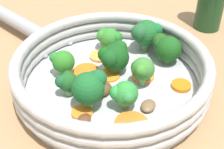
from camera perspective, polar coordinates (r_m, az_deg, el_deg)
ground_plane at (r=0.48m, az=0.00°, el=-2.74°), size 4.00×4.00×0.00m
skillet at (r=0.47m, az=0.00°, el=-2.11°), size 0.27×0.27×0.01m
skillet_rim_wall at (r=0.45m, az=0.00°, el=0.97°), size 0.29×0.29×0.05m
skillet_handle at (r=0.62m, az=-16.56°, el=8.99°), size 0.05×0.21×0.03m
skillet_rivet_left at (r=0.56m, az=-7.66°, el=5.76°), size 0.01×0.01×0.01m
skillet_rivet_right at (r=0.53m, az=-12.14°, el=3.42°), size 0.01×0.01×0.01m
carrot_slice_0 at (r=0.52m, az=-2.28°, el=3.36°), size 0.05×0.05×0.00m
carrot_slice_1 at (r=0.40m, az=3.59°, el=-9.13°), size 0.04×0.04×0.01m
carrot_slice_2 at (r=0.48m, az=5.70°, el=-0.31°), size 0.04×0.04×0.00m
carrot_slice_3 at (r=0.48m, az=-0.55°, el=-0.13°), size 0.04×0.04×0.00m
carrot_slice_4 at (r=0.46m, az=-4.08°, el=-2.20°), size 0.05×0.05×0.00m
carrot_slice_5 at (r=0.47m, az=12.52°, el=-1.99°), size 0.03×0.03×0.01m
carrot_slice_6 at (r=0.49m, az=-4.72°, el=0.57°), size 0.05×0.05×0.00m
carrot_slice_7 at (r=0.42m, az=-5.52°, el=-6.97°), size 0.04×0.04×0.00m
broccoli_floret_0 at (r=0.41m, az=-4.05°, el=-2.20°), size 0.05×0.04×0.06m
broccoli_floret_1 at (r=0.44m, az=-8.19°, el=-1.25°), size 0.03×0.03×0.04m
broccoli_floret_2 at (r=0.53m, az=-0.57°, el=6.71°), size 0.04×0.04×0.04m
broccoli_floret_3 at (r=0.47m, az=0.36°, el=3.31°), size 0.05×0.04×0.05m
broccoli_floret_4 at (r=0.48m, az=-8.96°, el=2.37°), size 0.04×0.03×0.04m
broccoli_floret_5 at (r=0.45m, az=5.62°, el=0.88°), size 0.04×0.03×0.05m
broccoli_floret_6 at (r=0.51m, az=9.85°, el=4.97°), size 0.04×0.05×0.05m
broccoli_floret_7 at (r=0.53m, az=6.21°, el=7.54°), size 0.05×0.05×0.06m
broccoli_floret_8 at (r=0.41m, az=2.31°, el=-3.60°), size 0.04×0.04×0.04m
mushroom_piece_0 at (r=0.45m, az=-1.82°, el=-2.75°), size 0.03×0.03×0.01m
mushroom_piece_1 at (r=0.41m, az=-5.17°, el=-8.22°), size 0.03×0.02×0.01m
mushroom_piece_2 at (r=0.50m, az=4.46°, el=1.77°), size 0.02×0.02×0.01m
mushroom_piece_3 at (r=0.43m, az=6.88°, el=-5.54°), size 0.03×0.03×0.01m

